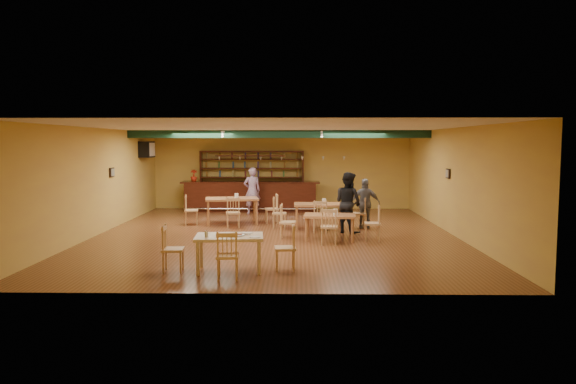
{
  "coord_description": "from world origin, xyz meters",
  "views": [
    {
      "loc": [
        0.62,
        -14.96,
        2.58
      ],
      "look_at": [
        0.35,
        0.6,
        1.15
      ],
      "focal_mm": 33.34,
      "sensor_mm": 36.0,
      "label": 1
    }
  ],
  "objects_px": {
    "dining_table_a": "(232,211)",
    "dining_table_d": "(330,227)",
    "dining_table_b": "(319,216)",
    "bar_counter": "(251,196)",
    "patron_right_a": "(348,203)",
    "near_table": "(229,253)",
    "patron_bar": "(252,191)"
  },
  "relations": [
    {
      "from": "dining_table_b",
      "to": "patron_bar",
      "type": "bearing_deg",
      "value": 125.42
    },
    {
      "from": "dining_table_b",
      "to": "patron_bar",
      "type": "relative_size",
      "value": 0.89
    },
    {
      "from": "patron_right_a",
      "to": "dining_table_b",
      "type": "bearing_deg",
      "value": 3.0
    },
    {
      "from": "patron_bar",
      "to": "dining_table_b",
      "type": "bearing_deg",
      "value": 108.08
    },
    {
      "from": "dining_table_a",
      "to": "dining_table_d",
      "type": "bearing_deg",
      "value": -52.78
    },
    {
      "from": "dining_table_a",
      "to": "dining_table_b",
      "type": "relative_size",
      "value": 1.1
    },
    {
      "from": "dining_table_d",
      "to": "patron_bar",
      "type": "distance_m",
      "value": 5.76
    },
    {
      "from": "bar_counter",
      "to": "near_table",
      "type": "xyz_separation_m",
      "value": [
        0.4,
        -9.52,
        -0.2
      ]
    },
    {
      "from": "near_table",
      "to": "patron_bar",
      "type": "height_order",
      "value": "patron_bar"
    },
    {
      "from": "bar_counter",
      "to": "near_table",
      "type": "bearing_deg",
      "value": -87.58
    },
    {
      "from": "near_table",
      "to": "patron_bar",
      "type": "xyz_separation_m",
      "value": [
        -0.28,
        8.69,
        0.49
      ]
    },
    {
      "from": "dining_table_b",
      "to": "patron_bar",
      "type": "xyz_separation_m",
      "value": [
        -2.3,
        3.23,
        0.47
      ]
    },
    {
      "from": "bar_counter",
      "to": "dining_table_d",
      "type": "distance_m",
      "value": 6.54
    },
    {
      "from": "dining_table_d",
      "to": "bar_counter",
      "type": "bearing_deg",
      "value": 118.45
    },
    {
      "from": "dining_table_b",
      "to": "dining_table_d",
      "type": "xyz_separation_m",
      "value": [
        0.21,
        -1.92,
        -0.04
      ]
    },
    {
      "from": "bar_counter",
      "to": "near_table",
      "type": "distance_m",
      "value": 9.53
    },
    {
      "from": "dining_table_a",
      "to": "near_table",
      "type": "xyz_separation_m",
      "value": [
        0.73,
        -6.33,
        -0.05
      ]
    },
    {
      "from": "bar_counter",
      "to": "dining_table_b",
      "type": "relative_size",
      "value": 3.46
    },
    {
      "from": "dining_table_b",
      "to": "near_table",
      "type": "height_order",
      "value": "dining_table_b"
    },
    {
      "from": "bar_counter",
      "to": "dining_table_a",
      "type": "xyz_separation_m",
      "value": [
        -0.32,
        -3.19,
        -0.15
      ]
    },
    {
      "from": "dining_table_b",
      "to": "patron_right_a",
      "type": "distance_m",
      "value": 1.24
    },
    {
      "from": "patron_right_a",
      "to": "bar_counter",
      "type": "bearing_deg",
      "value": -8.41
    },
    {
      "from": "dining_table_d",
      "to": "patron_right_a",
      "type": "relative_size",
      "value": 0.78
    },
    {
      "from": "dining_table_a",
      "to": "dining_table_d",
      "type": "relative_size",
      "value": 1.22
    },
    {
      "from": "patron_bar",
      "to": "patron_right_a",
      "type": "xyz_separation_m",
      "value": [
        3.1,
        -4.03,
        0.03
      ]
    },
    {
      "from": "dining_table_d",
      "to": "patron_bar",
      "type": "height_order",
      "value": "patron_bar"
    },
    {
      "from": "dining_table_d",
      "to": "patron_right_a",
      "type": "bearing_deg",
      "value": 66.91
    },
    {
      "from": "bar_counter",
      "to": "dining_table_d",
      "type": "xyz_separation_m",
      "value": [
        2.63,
        -5.98,
        -0.22
      ]
    },
    {
      "from": "dining_table_a",
      "to": "patron_bar",
      "type": "relative_size",
      "value": 0.98
    },
    {
      "from": "dining_table_b",
      "to": "dining_table_d",
      "type": "distance_m",
      "value": 1.94
    },
    {
      "from": "bar_counter",
      "to": "dining_table_b",
      "type": "height_order",
      "value": "bar_counter"
    },
    {
      "from": "dining_table_a",
      "to": "near_table",
      "type": "height_order",
      "value": "dining_table_a"
    }
  ]
}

